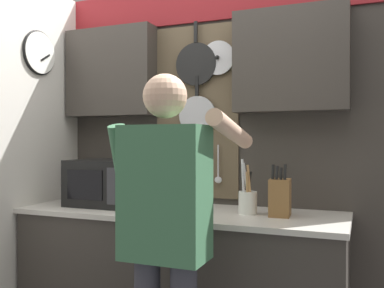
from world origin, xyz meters
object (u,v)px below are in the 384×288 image
object	(u,v)px
microwave	(110,182)
knife_block	(280,197)
person	(166,221)
utensil_crock	(248,200)

from	to	relation	value
microwave	knife_block	distance (m)	1.10
knife_block	person	xyz separation A→B (m)	(-0.39, -0.63, -0.05)
utensil_crock	person	size ratio (longest dim) A/B	0.19
knife_block	utensil_crock	distance (m)	0.19
microwave	knife_block	world-z (taller)	microwave
knife_block	utensil_crock	bearing A→B (deg)	-179.74
knife_block	microwave	bearing A→B (deg)	-179.96
person	knife_block	bearing A→B (deg)	58.05
knife_block	utensil_crock	size ratio (longest dim) A/B	0.92
microwave	knife_block	bearing A→B (deg)	0.04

